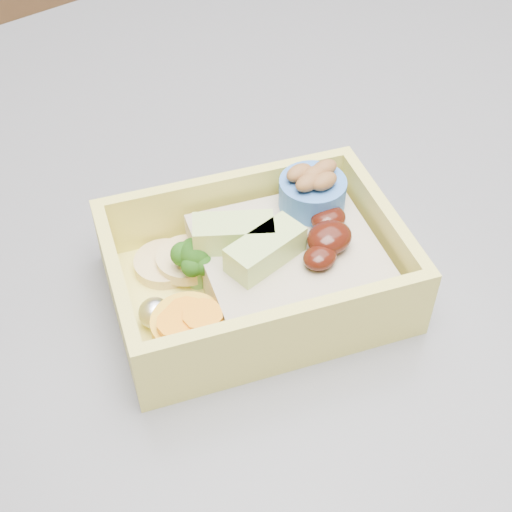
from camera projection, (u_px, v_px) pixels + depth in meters
bento_box at (263, 265)px, 0.41m from camera, size 0.19×0.17×0.06m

